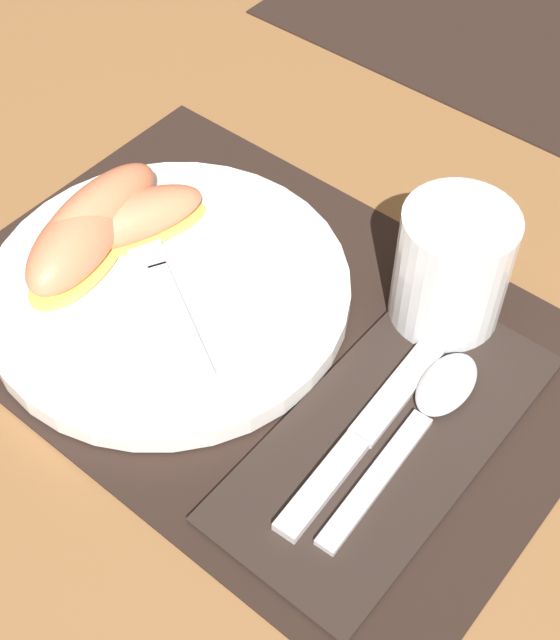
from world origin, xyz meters
The scene contains 12 objects.
ground_plane centered at (0.00, 0.00, 0.00)m, with size 3.00×3.00×0.00m, color olive.
placemat centered at (0.00, 0.00, 0.00)m, with size 0.45×0.31×0.00m.
placemat_far centered at (-0.06, 0.47, 0.00)m, with size 0.45×0.31×0.00m.
plate centered at (-0.07, -0.02, 0.01)m, with size 0.27×0.27×0.02m.
juice_glass centered at (0.09, 0.10, 0.05)m, with size 0.08×0.08×0.09m.
napkin centered at (0.12, -0.01, 0.01)m, with size 0.12×0.25×0.00m.
knife centered at (0.11, -0.02, 0.01)m, with size 0.03×0.21×0.01m.
spoon centered at (0.13, 0.02, 0.01)m, with size 0.04×0.18×0.01m.
fork centered at (-0.08, -0.02, 0.02)m, with size 0.17×0.10×0.00m.
citrus_wedge_0 centered at (-0.13, 0.00, 0.03)m, with size 0.09×0.13×0.03m.
citrus_wedge_1 centered at (-0.14, -0.02, 0.04)m, with size 0.05×0.13×0.05m.
citrus_wedge_2 centered at (-0.14, -0.04, 0.04)m, with size 0.08×0.12×0.04m.
Camera 1 is at (0.26, -0.30, 0.50)m, focal length 50.00 mm.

